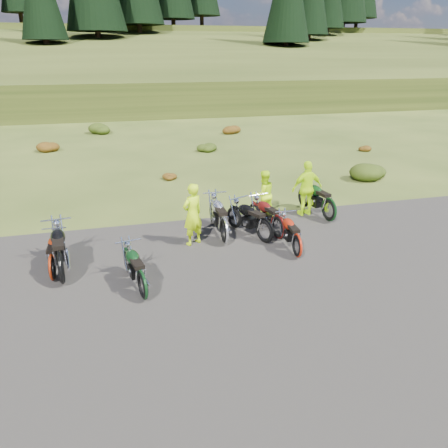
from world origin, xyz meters
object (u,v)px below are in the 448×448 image
object	(u,v)px
motorcycle_3	(224,244)
motorcycle_7	(328,222)
motorcycle_0	(63,284)
person_middle	(193,215)

from	to	relation	value
motorcycle_3	motorcycle_7	size ratio (longest dim) A/B	1.03
motorcycle_3	motorcycle_0	bearing A→B (deg)	107.46
motorcycle_0	person_middle	size ratio (longest dim) A/B	1.28
motorcycle_7	person_middle	size ratio (longest dim) A/B	1.23
motorcycle_0	motorcycle_3	xyz separation A→B (m)	(4.43, 1.31, 0.00)
person_middle	motorcycle_0	bearing A→B (deg)	-5.80
motorcycle_0	person_middle	bearing A→B (deg)	-72.80
motorcycle_3	motorcycle_7	world-z (taller)	motorcycle_3
motorcycle_0	motorcycle_7	distance (m)	8.53
person_middle	motorcycle_7	bearing A→B (deg)	159.56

